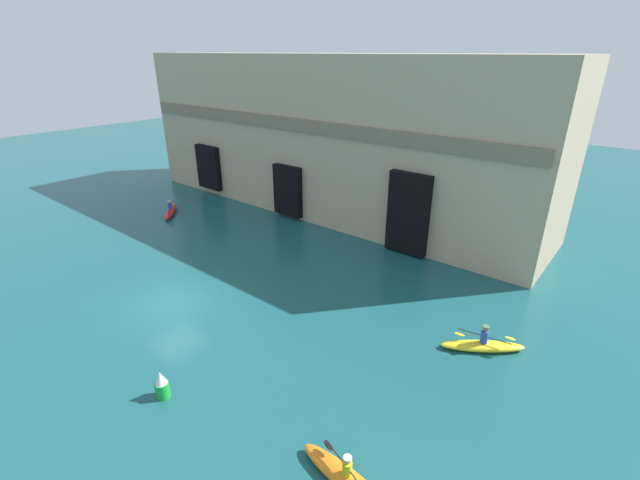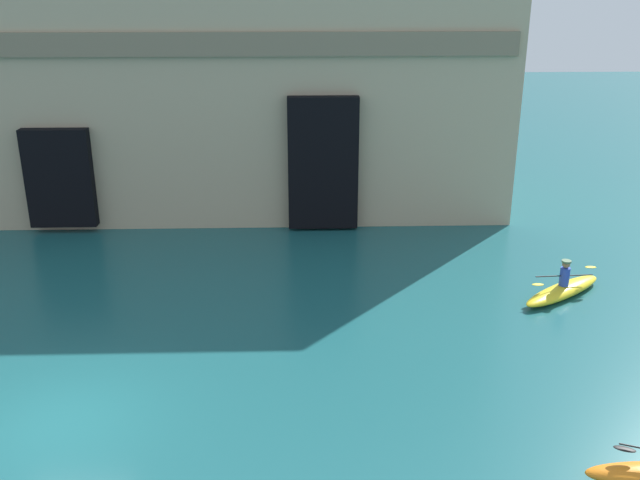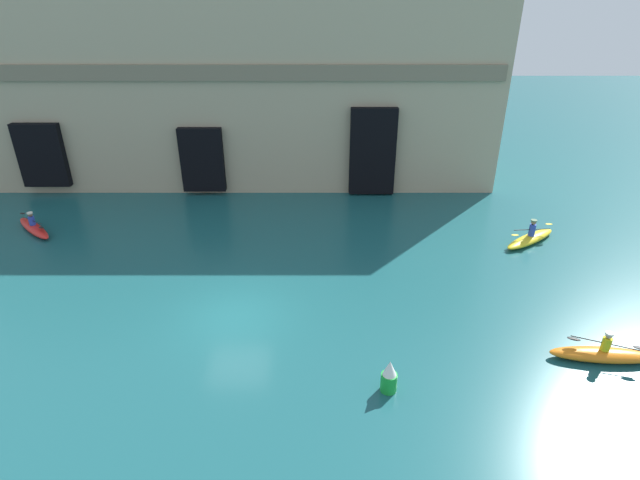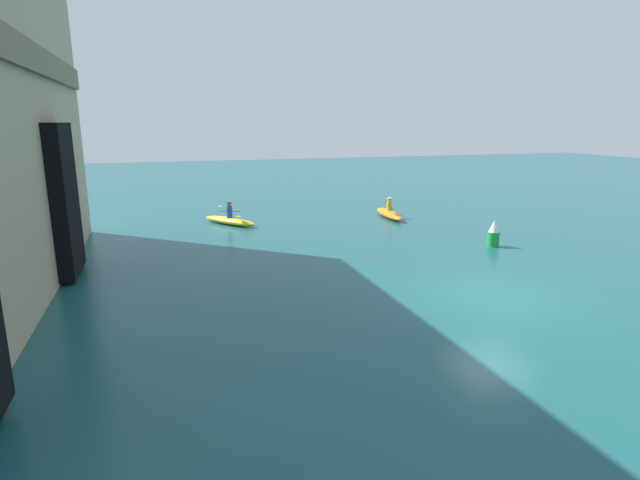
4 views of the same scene
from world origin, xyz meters
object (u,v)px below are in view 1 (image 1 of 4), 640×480
Objects in this scene: kayak_red at (171,211)px; kayak_yellow at (483,345)px; kayak_orange at (347,479)px; marker_buoy at (162,385)px.

kayak_red is 25.42m from kayak_yellow.
kayak_orange is 7.59m from marker_buoy.
kayak_orange is 3.11× the size of marker_buoy.
marker_buoy is (17.05, -11.51, 0.29)m from kayak_red.
marker_buoy is at bearing -164.45° from kayak_orange.
kayak_yellow reaches higher than marker_buoy.
kayak_red is at bearing 145.98° from marker_buoy.
kayak_yellow is (25.39, -1.22, -0.00)m from kayak_red.
kayak_yellow reaches higher than kayak_red.
marker_buoy is (-7.45, -1.43, 0.28)m from kayak_orange.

